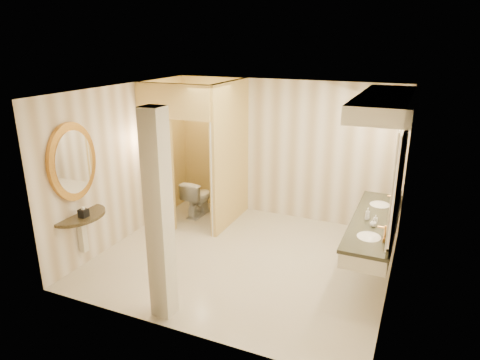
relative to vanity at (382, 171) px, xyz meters
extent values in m
plane|color=beige|center=(-1.98, -0.40, -1.63)|extent=(4.50, 4.50, 0.00)
plane|color=white|center=(-1.98, -0.40, 1.07)|extent=(4.50, 4.50, 0.00)
cube|color=silver|center=(-1.98, 1.60, -0.28)|extent=(4.50, 0.02, 2.70)
cube|color=silver|center=(-1.98, -2.40, -0.28)|extent=(4.50, 0.02, 2.70)
cube|color=silver|center=(-4.23, -0.40, -0.28)|extent=(0.02, 4.00, 2.70)
cube|color=silver|center=(0.27, -0.40, -0.28)|extent=(0.02, 4.00, 2.70)
cube|color=#E6CA78|center=(-2.78, 0.85, -0.28)|extent=(0.10, 1.50, 2.70)
cube|color=#E6CA78|center=(-3.90, 0.10, -0.28)|extent=(0.65, 0.10, 2.70)
cube|color=#E6CA78|center=(-3.18, 0.10, 0.77)|extent=(0.80, 0.10, 0.60)
cube|color=silver|center=(-2.91, 0.48, -0.58)|extent=(0.31, 0.77, 2.10)
cylinder|color=#DA9145|center=(-3.90, 0.03, -0.08)|extent=(0.03, 0.03, 0.30)
cone|color=silver|center=(-3.90, 0.03, 0.12)|extent=(0.14, 0.14, 0.14)
cube|color=silver|center=(-0.03, 0.00, -0.90)|extent=(0.60, 2.36, 0.24)
cube|color=black|center=(-0.03, 0.00, -0.78)|extent=(0.64, 2.40, 0.05)
cube|color=black|center=(0.25, 0.00, -0.71)|extent=(0.03, 2.36, 0.10)
ellipsoid|color=white|center=(-0.03, -0.64, -0.80)|extent=(0.40, 0.44, 0.15)
cylinder|color=#DA9145|center=(0.17, -0.64, -0.67)|extent=(0.03, 0.03, 0.22)
ellipsoid|color=white|center=(-0.03, 0.64, -0.80)|extent=(0.40, 0.44, 0.15)
cylinder|color=#DA9145|center=(0.17, 0.64, -0.67)|extent=(0.03, 0.03, 0.22)
cube|color=white|center=(0.25, 0.00, 0.07)|extent=(0.03, 2.36, 1.40)
cube|color=silver|center=(-0.03, 0.00, 0.96)|extent=(0.75, 2.56, 0.22)
cylinder|color=black|center=(-4.21, -1.61, -0.78)|extent=(0.90, 0.90, 0.05)
cube|color=silver|center=(-4.17, -1.61, -1.08)|extent=(0.10, 0.10, 0.60)
cylinder|color=#C58D39|center=(-4.19, -1.61, 0.07)|extent=(0.07, 0.90, 0.90)
cylinder|color=white|center=(-4.15, -1.61, 0.07)|extent=(0.02, 0.72, 0.72)
cube|color=silver|center=(-2.35, -2.14, -0.28)|extent=(0.26, 0.26, 2.70)
cube|color=black|center=(-4.04, -1.66, -0.69)|extent=(0.12, 0.12, 0.12)
imported|color=white|center=(-3.54, 0.91, -1.26)|extent=(0.44, 0.74, 0.74)
imported|color=beige|center=(-0.01, -0.14, -0.69)|extent=(0.06, 0.06, 0.12)
imported|color=silver|center=(-0.02, -0.28, -0.69)|extent=(0.10, 0.10, 0.12)
imported|color=#C6B28C|center=(-0.13, -0.07, -0.66)|extent=(0.08, 0.08, 0.18)
camera|label=1|loc=(0.47, -6.13, 1.79)|focal=32.00mm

